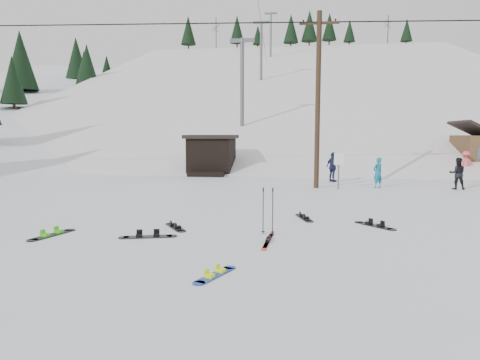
# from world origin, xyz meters

# --- Properties ---
(ground) EXTENTS (200.00, 200.00, 0.00)m
(ground) POSITION_xyz_m (0.00, 0.00, 0.00)
(ground) COLOR silver
(ground) RESTS_ON ground
(ski_slope) EXTENTS (60.00, 85.24, 65.97)m
(ski_slope) POSITION_xyz_m (0.00, 55.00, -12.00)
(ski_slope) COLOR white
(ski_slope) RESTS_ON ground
(ridge_left) EXTENTS (47.54, 95.03, 58.38)m
(ridge_left) POSITION_xyz_m (-36.00, 48.00, -11.00)
(ridge_left) COLOR silver
(ridge_left) RESTS_ON ground
(treeline_left) EXTENTS (20.00, 64.00, 10.00)m
(treeline_left) POSITION_xyz_m (-34.00, 40.00, 0.00)
(treeline_left) COLOR black
(treeline_left) RESTS_ON ground
(treeline_crest) EXTENTS (50.00, 6.00, 10.00)m
(treeline_crest) POSITION_xyz_m (0.00, 86.00, 0.00)
(treeline_crest) COLOR black
(treeline_crest) RESTS_ON ski_slope
(utility_pole) EXTENTS (2.00, 0.26, 9.00)m
(utility_pole) POSITION_xyz_m (2.00, 14.00, 4.68)
(utility_pole) COLOR #3A2819
(utility_pole) RESTS_ON ground
(trail_sign) EXTENTS (0.50, 0.09, 1.85)m
(trail_sign) POSITION_xyz_m (3.10, 13.58, 1.27)
(trail_sign) COLOR #595B60
(trail_sign) RESTS_ON ground
(lift_hut) EXTENTS (3.40, 4.10, 2.75)m
(lift_hut) POSITION_xyz_m (-5.00, 20.94, 1.36)
(lift_hut) COLOR black
(lift_hut) RESTS_ON ground
(lift_tower_near) EXTENTS (2.20, 0.36, 8.00)m
(lift_tower_near) POSITION_xyz_m (-4.00, 30.00, 7.86)
(lift_tower_near) COLOR #595B60
(lift_tower_near) RESTS_ON ski_slope
(lift_tower_mid) EXTENTS (2.20, 0.36, 8.00)m
(lift_tower_mid) POSITION_xyz_m (-4.00, 50.00, 14.36)
(lift_tower_mid) COLOR #595B60
(lift_tower_mid) RESTS_ON ski_slope
(lift_tower_far) EXTENTS (2.20, 0.36, 8.00)m
(lift_tower_far) POSITION_xyz_m (-4.00, 70.00, 20.86)
(lift_tower_far) COLOR #595B60
(lift_tower_far) RESTS_ON ski_slope
(hero_snowboard) EXTENTS (0.69, 1.25, 0.09)m
(hero_snowboard) POSITION_xyz_m (-0.62, -0.45, 0.02)
(hero_snowboard) COLOR #1A3DAC
(hero_snowboard) RESTS_ON ground
(hero_skis) EXTENTS (0.22, 1.89, 0.10)m
(hero_skis) POSITION_xyz_m (0.25, 2.44, 0.03)
(hero_skis) COLOR red
(hero_skis) RESTS_ON ground
(ski_poles) EXTENTS (0.37, 0.10, 1.33)m
(ski_poles) POSITION_xyz_m (0.18, 3.28, 0.68)
(ski_poles) COLOR black
(ski_poles) RESTS_ON ground
(board_scatter_a) EXTENTS (1.55, 0.64, 0.11)m
(board_scatter_a) POSITION_xyz_m (-3.07, 2.45, 0.03)
(board_scatter_a) COLOR black
(board_scatter_a) RESTS_ON ground
(board_scatter_b) EXTENTS (0.92, 1.23, 0.10)m
(board_scatter_b) POSITION_xyz_m (-2.65, 3.70, 0.03)
(board_scatter_b) COLOR black
(board_scatter_b) RESTS_ON ground
(board_scatter_c) EXTENTS (0.66, 1.56, 0.11)m
(board_scatter_c) POSITION_xyz_m (-5.81, 2.29, 0.03)
(board_scatter_c) COLOR black
(board_scatter_c) RESTS_ON ground
(board_scatter_d) EXTENTS (1.10, 1.23, 0.11)m
(board_scatter_d) POSITION_xyz_m (3.39, 4.75, 0.03)
(board_scatter_d) COLOR black
(board_scatter_d) RESTS_ON ground
(board_scatter_f) EXTENTS (0.60, 1.40, 0.10)m
(board_scatter_f) POSITION_xyz_m (1.25, 5.69, 0.03)
(board_scatter_f) COLOR black
(board_scatter_f) RESTS_ON ground
(skier_teal) EXTENTS (0.70, 0.65, 1.60)m
(skier_teal) POSITION_xyz_m (5.20, 14.44, 0.80)
(skier_teal) COLOR #0E718F
(skier_teal) RESTS_ON ground
(skier_dark) EXTENTS (0.87, 0.72, 1.62)m
(skier_dark) POSITION_xyz_m (9.12, 14.35, 0.81)
(skier_dark) COLOR black
(skier_dark) RESTS_ON ground
(skier_pink) EXTENTS (1.14, 0.72, 1.68)m
(skier_pink) POSITION_xyz_m (12.08, 21.36, 0.84)
(skier_pink) COLOR #E8525A
(skier_pink) RESTS_ON ground
(skier_navy) EXTENTS (0.97, 1.07, 1.76)m
(skier_navy) POSITION_xyz_m (3.08, 16.97, 0.88)
(skier_navy) COLOR #1C2046
(skier_navy) RESTS_ON ground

